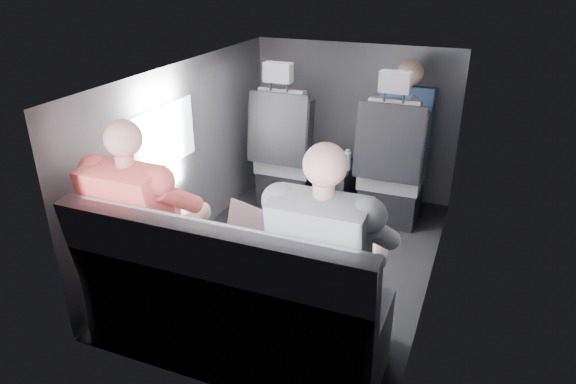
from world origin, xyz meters
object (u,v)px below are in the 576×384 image
at_px(soda_cup, 327,160).
at_px(laptop_silver, 258,232).
at_px(center_console, 337,188).
at_px(water_bottle, 347,161).
at_px(passenger_front_right, 405,125).
at_px(laptop_black, 340,250).
at_px(passenger_rear_left, 148,225).
at_px(front_seat_right, 391,176).
at_px(front_seat_left, 287,161).
at_px(passenger_rear_right, 328,263).
at_px(laptop_white, 165,214).
at_px(rear_bench, 231,309).

bearing_deg(soda_cup, laptop_silver, -85.80).
height_order(center_console, water_bottle, water_bottle).
xyz_separation_m(soda_cup, passenger_front_right, (0.57, 0.28, 0.29)).
relative_size(laptop_black, passenger_rear_left, 0.34).
distance_m(front_seat_right, water_bottle, 0.37).
xyz_separation_m(front_seat_left, laptop_black, (0.96, -1.65, 0.23)).
relative_size(soda_cup, passenger_rear_right, 0.21).
xyz_separation_m(center_console, passenger_rear_left, (-0.55, -1.85, 0.45)).
height_order(front_seat_left, water_bottle, front_seat_left).
bearing_deg(laptop_white, front_seat_left, 86.16).
relative_size(rear_bench, laptop_black, 3.70).
distance_m(front_seat_left, passenger_front_right, 1.03).
bearing_deg(laptop_black, center_console, 106.73).
relative_size(front_seat_left, laptop_black, 2.92).
height_order(rear_bench, passenger_rear_right, passenger_rear_right).
xyz_separation_m(front_seat_right, soda_cup, (-0.53, -0.02, 0.07)).
xyz_separation_m(soda_cup, laptop_black, (0.59, -1.63, 0.17)).
height_order(front_seat_left, soda_cup, front_seat_left).
distance_m(soda_cup, passenger_rear_right, 1.89).
xyz_separation_m(front_seat_right, passenger_rear_left, (-1.00, -1.81, 0.25)).
xyz_separation_m(water_bottle, laptop_black, (0.42, -1.64, 0.16)).
bearing_deg(passenger_front_right, laptop_white, -119.04).
height_order(passenger_rear_right, passenger_front_right, passenger_rear_right).
distance_m(center_console, soda_cup, 0.29).
xyz_separation_m(front_seat_right, passenger_rear_right, (0.04, -1.81, 0.26)).
bearing_deg(laptop_silver, rear_bench, -97.48).
distance_m(laptop_white, laptop_black, 1.07).
relative_size(water_bottle, laptop_silver, 0.44).
height_order(center_console, laptop_black, laptop_black).
height_order(soda_cup, passenger_rear_right, passenger_rear_right).
bearing_deg(passenger_front_right, laptop_black, -89.36).
xyz_separation_m(rear_bench, passenger_front_right, (0.49, 2.16, 0.45)).
distance_m(laptop_black, passenger_front_right, 1.91).
xyz_separation_m(water_bottle, passenger_rear_left, (-0.63, -1.80, 0.17)).
distance_m(front_seat_left, passenger_rear_left, 1.83).
xyz_separation_m(center_console, laptop_silver, (0.04, -1.66, 0.43)).
relative_size(center_console, water_bottle, 2.78).
height_order(water_bottle, laptop_black, laptop_black).
xyz_separation_m(passenger_rear_right, passenger_front_right, (-0.01, 2.07, 0.10)).
height_order(soda_cup, passenger_front_right, passenger_front_right).
relative_size(center_console, passenger_rear_right, 0.37).
xyz_separation_m(center_console, passenger_rear_right, (0.49, -1.85, 0.45)).
relative_size(laptop_white, passenger_rear_left, 0.28).
relative_size(laptop_silver, passenger_rear_right, 0.30).
bearing_deg(rear_bench, water_bottle, 87.47).
bearing_deg(soda_cup, front_seat_right, 1.95).
distance_m(rear_bench, water_bottle, 1.90).
distance_m(front_seat_left, laptop_white, 1.64).
distance_m(laptop_white, laptop_silver, 0.60).
bearing_deg(passenger_rear_left, front_seat_right, 61.14).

